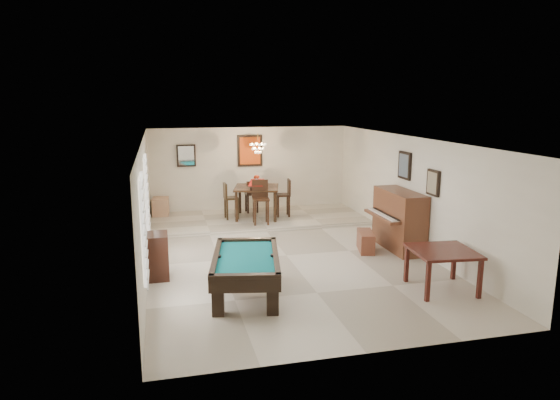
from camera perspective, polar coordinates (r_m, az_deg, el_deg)
name	(u,v)px	position (r m, az deg, el deg)	size (l,w,h in m)	color
ground_plane	(286,256)	(11.25, 0.72, -6.40)	(6.00, 9.00, 0.02)	beige
wall_back	(250,170)	(15.26, -3.46, 3.43)	(6.00, 0.04, 2.60)	silver
wall_front	(370,264)	(6.80, 10.27, -7.22)	(6.00, 0.04, 2.60)	silver
wall_left	(145,206)	(10.60, -15.18, -0.61)	(0.04, 9.00, 2.60)	silver
wall_right	(411,193)	(12.01, 14.75, 0.82)	(0.04, 9.00, 2.60)	silver
ceiling	(287,139)	(10.74, 0.76, 6.97)	(6.00, 9.00, 0.04)	white
dining_step	(258,219)	(14.29, -2.51, -2.20)	(6.00, 2.50, 0.12)	beige
window_left_front	(143,227)	(8.43, -15.34, -3.03)	(0.06, 1.00, 1.70)	white
window_left_rear	(147,195)	(11.16, -14.98, 0.53)	(0.06, 1.00, 1.70)	white
pool_table	(246,276)	(9.02, -3.89, -8.65)	(1.15, 2.12, 0.71)	black
square_table	(442,270)	(9.68, 18.00, -7.60)	(1.10, 1.10, 0.76)	#38130E
upright_piano	(393,220)	(11.83, 12.77, -2.29)	(0.92, 1.64, 1.37)	brown
piano_bench	(366,241)	(11.69, 9.76, -4.68)	(0.31, 0.81, 0.45)	brown
apothecary_chest	(158,256)	(10.06, -13.76, -6.23)	(0.40, 0.59, 0.89)	black
dining_table	(257,200)	(14.14, -2.68, -0.01)	(1.21, 1.21, 1.01)	black
flower_vase	(257,179)	(14.03, -2.70, 2.44)	(0.13, 0.13, 0.22)	#9F2A0D
dining_chair_south	(261,202)	(13.39, -2.21, -0.29)	(0.44, 0.44, 1.18)	black
dining_chair_north	(252,196)	(14.82, -3.28, 0.43)	(0.35, 0.35, 0.95)	black
dining_chair_west	(231,201)	(14.05, -5.58, -0.09)	(0.38, 0.38, 1.02)	black
dining_chair_east	(283,198)	(14.28, 0.33, 0.25)	(0.40, 0.40, 1.07)	black
corner_bench	(161,207)	(14.86, -13.48, -0.73)	(0.45, 0.56, 0.50)	tan
chandelier	(258,144)	(13.88, -2.55, 6.36)	(0.44, 0.44, 0.60)	#FFE5B2
back_painting	(250,151)	(15.14, -3.46, 5.65)	(0.75, 0.06, 0.95)	#D84C14
back_mirror	(186,156)	(14.94, -10.67, 5.01)	(0.55, 0.06, 0.65)	white
right_picture_upper	(405,165)	(12.16, 14.06, 3.85)	(0.06, 0.55, 0.65)	slate
right_picture_lower	(433,183)	(11.06, 17.11, 1.89)	(0.06, 0.45, 0.55)	gray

